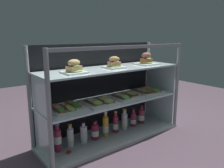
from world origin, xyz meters
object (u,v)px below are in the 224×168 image
(plated_roll_sandwich_center, at_px, (114,64))
(juice_bottle_front_right_end, at_px, (58,139))
(open_sandwich_tray_near_right_corner, at_px, (125,95))
(juice_bottle_front_second, at_px, (106,126))
(open_sandwich_tray_far_left, at_px, (66,107))
(juice_bottle_back_center, at_px, (124,121))
(plated_roll_sandwich_right_of_center, at_px, (146,60))
(juice_bottle_back_right, at_px, (84,134))
(open_sandwich_tray_center, at_px, (147,91))
(juice_bottle_front_middle, at_px, (133,119))
(juice_bottle_back_left, at_px, (116,124))
(kitchen_scissors, at_px, (71,152))
(juice_bottle_front_left_end, at_px, (70,137))
(open_sandwich_tray_left_of_center, at_px, (100,102))
(plated_roll_sandwich_mid_left, at_px, (74,68))
(juice_bottle_tucked_behind, at_px, (95,131))
(juice_bottle_near_post, at_px, (141,116))

(plated_roll_sandwich_center, xyz_separation_m, juice_bottle_front_right_end, (-0.59, 0.04, -0.61))
(open_sandwich_tray_near_right_corner, distance_m, juice_bottle_front_second, 0.37)
(open_sandwich_tray_far_left, relative_size, juice_bottle_front_second, 1.21)
(juice_bottle_front_right_end, bearing_deg, juice_bottle_back_center, 1.14)
(plated_roll_sandwich_right_of_center, height_order, juice_bottle_back_right, plated_roll_sandwich_right_of_center)
(open_sandwich_tray_center, distance_m, juice_bottle_front_middle, 0.35)
(open_sandwich_tray_near_right_corner, height_order, juice_bottle_back_left, open_sandwich_tray_near_right_corner)
(juice_bottle_back_left, bearing_deg, juice_bottle_back_right, 179.29)
(plated_roll_sandwich_right_of_center, bearing_deg, kitchen_scissors, -176.83)
(juice_bottle_front_left_end, relative_size, kitchen_scissors, 1.36)
(open_sandwich_tray_left_of_center, height_order, open_sandwich_tray_near_right_corner, open_sandwich_tray_left_of_center)
(open_sandwich_tray_near_right_corner, height_order, open_sandwich_tray_center, open_sandwich_tray_near_right_corner)
(plated_roll_sandwich_mid_left, relative_size, plated_roll_sandwich_center, 1.06)
(plated_roll_sandwich_center, distance_m, juice_bottle_front_right_end, 0.85)
(juice_bottle_back_left, bearing_deg, juice_bottle_tucked_behind, 179.63)
(open_sandwich_tray_center, bearing_deg, juice_bottle_tucked_behind, 177.89)
(juice_bottle_front_left_end, distance_m, juice_bottle_back_right, 0.13)
(plated_roll_sandwich_right_of_center, distance_m, juice_bottle_back_left, 0.74)
(plated_roll_sandwich_center, xyz_separation_m, juice_bottle_near_post, (0.43, 0.05, -0.64))
(open_sandwich_tray_center, relative_size, juice_bottle_front_right_end, 1.17)
(juice_bottle_back_right, height_order, juice_bottle_front_middle, juice_bottle_back_right)
(juice_bottle_back_center, xyz_separation_m, juice_bottle_front_middle, (0.12, -0.01, -0.01))
(juice_bottle_back_right, bearing_deg, juice_bottle_front_second, 0.90)
(open_sandwich_tray_far_left, bearing_deg, open_sandwich_tray_left_of_center, -6.94)
(open_sandwich_tray_center, bearing_deg, juice_bottle_front_second, 176.67)
(juice_bottle_back_right, xyz_separation_m, juice_bottle_back_center, (0.51, 0.01, 0.00))
(juice_bottle_tucked_behind, distance_m, juice_bottle_near_post, 0.64)
(juice_bottle_front_right_end, bearing_deg, juice_bottle_tucked_behind, -0.12)
(plated_roll_sandwich_mid_left, distance_m, juice_bottle_back_left, 0.80)
(open_sandwich_tray_left_of_center, bearing_deg, plated_roll_sandwich_center, 3.89)
(juice_bottle_front_right_end, relative_size, juice_bottle_tucked_behind, 1.32)
(plated_roll_sandwich_right_of_center, relative_size, juice_bottle_front_left_end, 0.98)
(plated_roll_sandwich_right_of_center, xyz_separation_m, open_sandwich_tray_near_right_corner, (-0.27, 0.02, -0.34))
(kitchen_scissors, bearing_deg, juice_bottle_front_right_end, 126.37)
(open_sandwich_tray_near_right_corner, relative_size, juice_bottle_front_second, 1.21)
(juice_bottle_front_middle, xyz_separation_m, juice_bottle_near_post, (0.13, 0.01, 0.00))
(plated_roll_sandwich_right_of_center, xyz_separation_m, juice_bottle_tucked_behind, (-0.63, 0.04, -0.65))
(open_sandwich_tray_center, bearing_deg, plated_roll_sandwich_center, -178.75)
(open_sandwich_tray_near_right_corner, height_order, juice_bottle_tucked_behind, open_sandwich_tray_near_right_corner)
(plated_roll_sandwich_center, height_order, plated_roll_sandwich_right_of_center, plated_roll_sandwich_right_of_center)
(juice_bottle_back_right, height_order, kitchen_scissors, juice_bottle_back_right)
(kitchen_scissors, bearing_deg, plated_roll_sandwich_right_of_center, 3.17)
(plated_roll_sandwich_mid_left, bearing_deg, juice_bottle_front_right_end, 154.12)
(plated_roll_sandwich_center, xyz_separation_m, open_sandwich_tray_far_left, (-0.50, 0.03, -0.34))
(open_sandwich_tray_left_of_center, xyz_separation_m, juice_bottle_front_second, (0.10, 0.05, -0.29))
(juice_bottle_front_left_end, height_order, juice_bottle_back_center, juice_bottle_back_center)
(plated_roll_sandwich_mid_left, height_order, juice_bottle_front_middle, plated_roll_sandwich_mid_left)
(juice_bottle_back_right, bearing_deg, open_sandwich_tray_center, -2.00)
(juice_bottle_back_right, relative_size, juice_bottle_near_post, 0.99)
(plated_roll_sandwich_center, xyz_separation_m, juice_bottle_back_left, (0.04, 0.03, -0.63))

